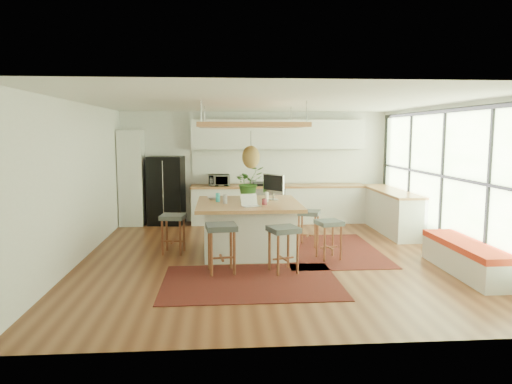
{
  "coord_description": "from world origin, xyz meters",
  "views": [
    {
      "loc": [
        -0.84,
        -8.04,
        2.18
      ],
      "look_at": [
        -0.2,
        0.5,
        1.1
      ],
      "focal_mm": 32.85,
      "sensor_mm": 36.0,
      "label": 1
    }
  ],
  "objects": [
    {
      "name": "island_bottle_1",
      "position": [
        -0.75,
        0.22,
        1.03
      ],
      "size": [
        0.07,
        0.07,
        0.19
      ],
      "primitive_type": "cylinder",
      "color": "#BBBBC2",
      "rests_on": "island"
    },
    {
      "name": "wall_left",
      "position": [
        -3.25,
        0.0,
        1.35
      ],
      "size": [
        0.0,
        7.0,
        7.0
      ],
      "primitive_type": "plane",
      "rotation": [
        1.57,
        0.0,
        1.57
      ],
      "color": "silver",
      "rests_on": "ground"
    },
    {
      "name": "window_bench",
      "position": [
        2.95,
        -1.2,
        0.25
      ],
      "size": [
        0.52,
        2.0,
        0.5
      ],
      "primitive_type": null,
      "color": "silver",
      "rests_on": "floor"
    },
    {
      "name": "island",
      "position": [
        -0.35,
        0.37,
        0.47
      ],
      "size": [
        1.85,
        1.85,
        0.93
      ],
      "primitive_type": null,
      "color": "#995D36",
      "rests_on": "floor"
    },
    {
      "name": "monitor",
      "position": [
        0.14,
        0.64,
        1.19
      ],
      "size": [
        0.49,
        0.53,
        0.49
      ],
      "primitive_type": null,
      "rotation": [
        0.0,
        0.0,
        -0.88
      ],
      "color": "#A5A5AA",
      "rests_on": "island"
    },
    {
      "name": "fridge",
      "position": [
        -2.15,
        3.2,
        0.93
      ],
      "size": [
        0.88,
        0.72,
        1.63
      ],
      "primitive_type": null,
      "rotation": [
        0.0,
        0.0,
        -0.11
      ],
      "color": "black",
      "rests_on": "floor"
    },
    {
      "name": "ceiling_panel",
      "position": [
        -0.3,
        0.4,
        2.05
      ],
      "size": [
        1.86,
        1.86,
        0.8
      ],
      "primitive_type": null,
      "color": "#995D36",
      "rests_on": "ceiling"
    },
    {
      "name": "laptop",
      "position": [
        -0.33,
        -0.15,
        1.05
      ],
      "size": [
        0.4,
        0.41,
        0.23
      ],
      "primitive_type": null,
      "rotation": [
        0.0,
        0.0,
        0.35
      ],
      "color": "#A5A5AA",
      "rests_on": "island"
    },
    {
      "name": "stool_right_back",
      "position": [
        0.84,
        0.74,
        0.35
      ],
      "size": [
        0.53,
        0.53,
        0.7
      ],
      "primitive_type": null,
      "rotation": [
        0.0,
        0.0,
        1.21
      ],
      "color": "#3D4244",
      "rests_on": "floor"
    },
    {
      "name": "wall_back",
      "position": [
        0.0,
        3.5,
        1.35
      ],
      "size": [
        6.5,
        0.0,
        6.5
      ],
      "primitive_type": "plane",
      "rotation": [
        1.57,
        0.0,
        0.0
      ],
      "color": "silver",
      "rests_on": "ground"
    },
    {
      "name": "back_counter_base",
      "position": [
        0.55,
        3.18,
        0.44
      ],
      "size": [
        4.2,
        0.6,
        0.88
      ],
      "primitive_type": "cube",
      "color": "silver",
      "rests_on": "floor"
    },
    {
      "name": "stool_near_right",
      "position": [
        0.12,
        -0.94,
        0.35
      ],
      "size": [
        0.54,
        0.54,
        0.73
      ],
      "primitive_type": null,
      "rotation": [
        0.0,
        0.0,
        0.31
      ],
      "color": "#3D4244",
      "rests_on": "floor"
    },
    {
      "name": "wall_right",
      "position": [
        3.25,
        0.0,
        1.35
      ],
      "size": [
        0.0,
        7.0,
        7.0
      ],
      "primitive_type": "plane",
      "rotation": [
        1.57,
        0.0,
        -1.57
      ],
      "color": "silver",
      "rests_on": "ground"
    },
    {
      "name": "right_counter_base",
      "position": [
        2.93,
        2.0,
        0.44
      ],
      "size": [
        0.6,
        2.5,
        0.88
      ],
      "primitive_type": "cube",
      "color": "silver",
      "rests_on": "floor"
    },
    {
      "name": "backsplash",
      "position": [
        0.55,
        3.48,
        1.35
      ],
      "size": [
        4.2,
        0.02,
        0.8
      ],
      "primitive_type": "cube",
      "color": "white",
      "rests_on": "wall_back"
    },
    {
      "name": "ceiling",
      "position": [
        0.0,
        0.0,
        2.7
      ],
      "size": [
        7.0,
        7.0,
        0.0
      ],
      "primitive_type": "plane",
      "rotation": [
        3.14,
        0.0,
        0.0
      ],
      "color": "white",
      "rests_on": "ground"
    },
    {
      "name": "back_counter_top",
      "position": [
        0.55,
        3.18,
        0.9
      ],
      "size": [
        4.24,
        0.64,
        0.05
      ],
      "primitive_type": "cube",
      "color": "#995D36",
      "rests_on": "back_counter_base"
    },
    {
      "name": "stool_near_left",
      "position": [
        -0.85,
        -0.89,
        0.35
      ],
      "size": [
        0.51,
        0.51,
        0.78
      ],
      "primitive_type": null,
      "rotation": [
        0.0,
        0.0,
        0.12
      ],
      "color": "#3D4244",
      "rests_on": "floor"
    },
    {
      "name": "range",
      "position": [
        0.3,
        3.18,
        0.5
      ],
      "size": [
        0.76,
        0.62,
        1.0
      ],
      "primitive_type": null,
      "color": "#A5A5AA",
      "rests_on": "floor"
    },
    {
      "name": "rug_right",
      "position": [
        1.16,
        0.38,
        0.01
      ],
      "size": [
        1.8,
        2.6,
        0.01
      ],
      "primitive_type": "cube",
      "color": "black",
      "rests_on": "floor"
    },
    {
      "name": "island_bowl",
      "position": [
        -0.99,
        0.75,
        0.96
      ],
      "size": [
        0.24,
        0.24,
        0.06
      ],
      "primitive_type": "imported",
      "rotation": [
        0.0,
        0.0,
        0.06
      ],
      "color": "white",
      "rests_on": "island"
    },
    {
      "name": "stool_right_front",
      "position": [
        1.01,
        -0.22,
        0.35
      ],
      "size": [
        0.49,
        0.49,
        0.68
      ],
      "primitive_type": null,
      "rotation": [
        0.0,
        0.0,
        1.8
      ],
      "color": "#3D4244",
      "rests_on": "floor"
    },
    {
      "name": "island_bottle_2",
      "position": [
        -0.1,
        0.07,
        1.03
      ],
      "size": [
        0.07,
        0.07,
        0.19
      ],
      "primitive_type": "cylinder",
      "color": "maroon",
      "rests_on": "island"
    },
    {
      "name": "wall_front",
      "position": [
        0.0,
        -3.5,
        1.35
      ],
      "size": [
        6.5,
        0.0,
        6.5
      ],
      "primitive_type": "plane",
      "rotation": [
        -1.57,
        0.0,
        0.0
      ],
      "color": "silver",
      "rests_on": "ground"
    },
    {
      "name": "window_wall",
      "position": [
        3.22,
        0.0,
        1.4
      ],
      "size": [
        0.1,
        6.2,
        2.6
      ],
      "primitive_type": null,
      "color": "black",
      "rests_on": "wall_right"
    },
    {
      "name": "microwave",
      "position": [
        -0.89,
        3.12,
        1.09
      ],
      "size": [
        0.52,
        0.32,
        0.33
      ],
      "primitive_type": "imported",
      "rotation": [
        0.0,
        0.0,
        0.09
      ],
      "color": "#A5A5AA",
      "rests_on": "back_counter_top"
    },
    {
      "name": "rug_near",
      "position": [
        -0.42,
        -1.39,
        0.01
      ],
      "size": [
        2.6,
        1.8,
        0.01
      ],
      "primitive_type": "cube",
      "color": "black",
      "rests_on": "floor"
    },
    {
      "name": "upper_cabinets",
      "position": [
        0.55,
        3.32,
        2.15
      ],
      "size": [
        4.2,
        0.34,
        0.7
      ],
      "primitive_type": "cube",
      "color": "silver",
      "rests_on": "wall_back"
    },
    {
      "name": "island_bottle_3",
      "position": [
        -0.0,
        0.42,
        1.03
      ],
      "size": [
        0.07,
        0.07,
        0.19
      ],
      "primitive_type": "cylinder",
      "color": "white",
      "rests_on": "island"
    },
    {
      "name": "island_bottle_0",
      "position": [
        -0.9,
        0.47,
        1.03
      ],
      "size": [
        0.07,
        0.07,
        0.19
      ],
      "primitive_type": "cylinder",
      "color": "#31BCC5",
      "rests_on": "island"
    },
    {
      "name": "island_plant",
      "position": [
        -0.31,
        0.94,
        1.17
      ],
      "size": [
        0.78,
        0.8,
        0.48
      ],
      "primitive_type": "imported",
      "rotation": [
        0.0,
        0.0,
        0.5
      ],
      "color": "#1E4C19",
      "rests_on": "island"
    },
    {
      "name": "floor",
      "position": [
        0.0,
        0.0,
        0.0
      ],
      "size": [
        7.0,
        7.0,
        0.0
      ],
      "primitive_type": "plane",
      "color": "#562B18",
      "rests_on": "ground"
    },
    {
      "name": "stool_left_side",
      "position": [
        -1.72,
        0.4,
        0.35
      ],
      "size": [
        0.47,
        0.47,
        0.72
      ],
      "primitive_type": null,
      "rotation": [
        0.0,
        0.0,
        -1.7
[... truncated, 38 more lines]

